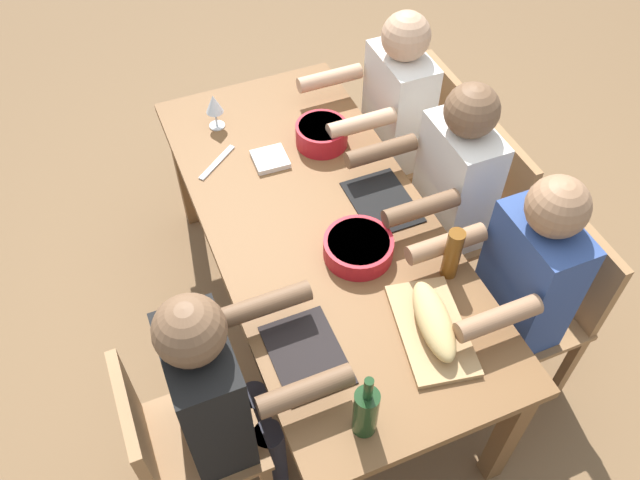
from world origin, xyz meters
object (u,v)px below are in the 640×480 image
(diner_far_right, at_px, (518,284))
(napkin_stack, at_px, (270,159))
(chair_far_center, at_px, (475,212))
(serving_bowl_fruit, at_px, (358,247))
(diner_far_left, at_px, (389,114))
(serving_bowl_pasta, at_px, (322,133))
(chair_far_right, at_px, (545,302))
(chair_near_right, at_px, (176,441))
(diner_near_right, at_px, (221,393))
(wine_bottle, at_px, (366,411))
(beer_bottle, at_px, (452,254))
(wine_glass, at_px, (214,105))
(chair_far_left, at_px, (419,140))
(bread_loaf, at_px, (434,321))
(dining_table, at_px, (320,236))
(cutting_board, at_px, (432,330))
(diner_far_center, at_px, (446,189))

(diner_far_right, height_order, napkin_stack, diner_far_right)
(chair_far_center, relative_size, serving_bowl_fruit, 3.29)
(diner_far_left, distance_m, serving_bowl_pasta, 0.41)
(chair_far_right, xyz_separation_m, chair_near_right, (0.00, -1.50, 0.00))
(diner_far_right, xyz_separation_m, diner_near_right, (0.00, -1.13, 0.00))
(diner_far_left, distance_m, wine_bottle, 1.56)
(diner_far_right, bearing_deg, napkin_stack, -145.74)
(diner_far_right, bearing_deg, chair_near_right, -90.00)
(beer_bottle, distance_m, wine_glass, 1.23)
(wine_bottle, xyz_separation_m, napkin_stack, (-1.22, 0.14, -0.10))
(serving_bowl_pasta, distance_m, beer_bottle, 0.84)
(diner_far_right, height_order, wine_glass, diner_far_right)
(chair_far_left, xyz_separation_m, bread_loaf, (1.13, -0.59, 0.32))
(wine_bottle, relative_size, beer_bottle, 1.32)
(serving_bowl_fruit, bearing_deg, wine_bottle, -23.11)
(dining_table, bearing_deg, diner_near_right, -46.99)
(chair_near_right, xyz_separation_m, cutting_board, (0.08, 0.91, 0.27))
(dining_table, relative_size, chair_near_right, 2.25)
(chair_far_center, relative_size, wine_glass, 5.12)
(diner_far_center, xyz_separation_m, wine_bottle, (0.82, -0.76, 0.15))
(diner_near_right, distance_m, serving_bowl_fruit, 0.71)
(serving_bowl_fruit, xyz_separation_m, beer_bottle, (0.20, 0.26, 0.07))
(chair_far_center, distance_m, diner_far_center, 0.28)
(diner_far_left, bearing_deg, diner_far_right, 0.00)
(chair_far_center, height_order, diner_far_left, diner_far_left)
(dining_table, distance_m, serving_bowl_pasta, 0.48)
(chair_near_right, height_order, serving_bowl_fruit, chair_near_right)
(chair_far_right, distance_m, wine_glass, 1.60)
(dining_table, bearing_deg, diner_far_center, 90.00)
(diner_near_right, distance_m, cutting_board, 0.73)
(dining_table, height_order, cutting_board, cutting_board)
(chair_far_center, bearing_deg, chair_far_left, 180.00)
(cutting_board, bearing_deg, diner_far_right, 100.65)
(dining_table, relative_size, cutting_board, 4.79)
(wine_bottle, bearing_deg, serving_bowl_pasta, 163.03)
(diner_far_right, bearing_deg, serving_bowl_pasta, -157.91)
(diner_far_left, height_order, serving_bowl_fruit, diner_far_left)
(beer_bottle, bearing_deg, diner_far_left, 166.02)
(diner_far_center, bearing_deg, chair_far_right, 19.22)
(chair_far_right, xyz_separation_m, diner_far_left, (-1.05, -0.18, 0.21))
(dining_table, height_order, chair_far_left, chair_far_left)
(wine_bottle, bearing_deg, chair_far_center, 131.08)
(chair_near_right, distance_m, beer_bottle, 1.15)
(diner_far_right, distance_m, diner_near_right, 1.13)
(cutting_board, distance_m, bread_loaf, 0.06)
(wine_bottle, xyz_separation_m, wine_glass, (-1.52, -0.01, 0.01))
(diner_far_center, distance_m, diner_far_left, 0.53)
(chair_far_center, bearing_deg, bread_loaf, -44.43)
(chair_far_center, height_order, serving_bowl_pasta, chair_far_center)
(diner_far_center, bearing_deg, chair_far_center, 90.00)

